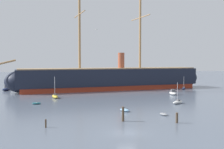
% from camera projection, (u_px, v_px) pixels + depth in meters
% --- Properties ---
extents(ground_plane, '(400.00, 400.00, 0.00)m').
position_uv_depth(ground_plane, '(126.00, 133.00, 37.78)').
color(ground_plane, slate).
extents(tall_ship, '(72.54, 22.31, 35.29)m').
position_uv_depth(tall_ship, '(111.00, 78.00, 92.68)').
color(tall_ship, maroon).
rests_on(tall_ship, ground).
extents(dinghy_foreground_right, '(1.53, 2.01, 0.44)m').
position_uv_depth(dinghy_foreground_right, '(164.00, 114.00, 49.60)').
color(dinghy_foreground_right, gray).
rests_on(dinghy_foreground_right, ground).
extents(dinghy_near_centre, '(2.14, 2.53, 0.56)m').
position_uv_depth(dinghy_near_centre, '(124.00, 110.00, 53.43)').
color(dinghy_near_centre, '#7FB2D6').
rests_on(dinghy_near_centre, ground).
extents(dinghy_mid_left, '(2.15, 1.39, 0.47)m').
position_uv_depth(dinghy_mid_left, '(36.00, 103.00, 61.94)').
color(dinghy_mid_left, '#236670').
rests_on(dinghy_mid_left, ground).
extents(sailboat_mid_right, '(3.60, 3.27, 4.88)m').
position_uv_depth(sailboat_mid_right, '(178.00, 102.00, 62.81)').
color(sailboat_mid_right, silver).
rests_on(sailboat_mid_right, ground).
extents(sailboat_alongside_bow, '(2.35, 4.45, 5.56)m').
position_uv_depth(sailboat_alongside_bow, '(55.00, 96.00, 72.41)').
color(sailboat_alongside_bow, gold).
rests_on(sailboat_alongside_bow, ground).
extents(motorboat_alongside_stern, '(1.59, 3.77, 1.58)m').
position_uv_depth(motorboat_alongside_stern, '(173.00, 93.00, 79.04)').
color(motorboat_alongside_stern, silver).
rests_on(motorboat_alongside_stern, ground).
extents(motorboat_far_left, '(3.17, 4.44, 1.72)m').
position_uv_depth(motorboat_far_left, '(7.00, 89.00, 89.31)').
color(motorboat_far_left, '#1E284C').
rests_on(motorboat_far_left, ground).
extents(sailboat_far_right, '(2.59, 3.50, 4.47)m').
position_uv_depth(sailboat_far_right, '(184.00, 88.00, 93.59)').
color(sailboat_far_right, '#1E284C').
rests_on(sailboat_far_right, ground).
extents(dinghy_distant_centre, '(1.99, 3.08, 0.67)m').
position_uv_depth(dinghy_distant_centre, '(97.00, 86.00, 103.35)').
color(dinghy_distant_centre, '#236670').
rests_on(dinghy_distant_centre, ground).
extents(mooring_piling_nearest, '(0.41, 0.41, 1.65)m').
position_uv_depth(mooring_piling_nearest, '(177.00, 118.00, 43.58)').
color(mooring_piling_nearest, '#4C3D2D').
rests_on(mooring_piling_nearest, ground).
extents(mooring_piling_left_pair, '(0.24, 0.24, 1.22)m').
position_uv_depth(mooring_piling_left_pair, '(46.00, 123.00, 40.65)').
color(mooring_piling_left_pair, '#423323').
rests_on(mooring_piling_left_pair, ground).
extents(mooring_piling_right_pair, '(0.42, 0.42, 2.38)m').
position_uv_depth(mooring_piling_right_pair, '(123.00, 114.00, 44.77)').
color(mooring_piling_right_pair, '#4C3D2D').
rests_on(mooring_piling_right_pair, ground).
extents(seagull_in_flight, '(0.90, 0.97, 0.13)m').
position_uv_depth(seagull_in_flight, '(96.00, 29.00, 69.11)').
color(seagull_in_flight, silver).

